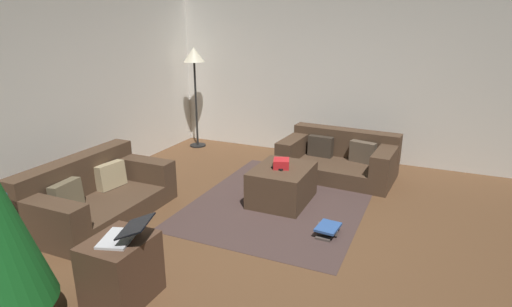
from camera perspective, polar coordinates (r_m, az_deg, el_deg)
name	(u,v)px	position (r m, az deg, el deg)	size (l,w,h in m)	color
ground_plane	(287,247)	(4.19, 4.32, -12.77)	(6.40, 6.40, 0.00)	brown
rear_partition	(41,94)	(5.57, -27.55, 7.23)	(6.40, 0.12, 2.60)	silver
corner_partition	(358,77)	(6.71, 13.94, 10.14)	(0.12, 6.40, 2.60)	silver
couch_left	(94,195)	(5.04, -21.44, -5.33)	(1.66, 0.92, 0.66)	#473323
couch_right	(339,158)	(6.08, 11.43, -0.64)	(1.02, 1.61, 0.62)	#473323
ottoman	(282,184)	(5.09, 3.62, -4.29)	(0.82, 0.65, 0.44)	#473323
gift_box	(281,163)	(4.99, 3.51, -1.38)	(0.20, 0.19, 0.11)	red
tv_remote	(277,168)	(4.95, 2.97, -2.06)	(0.05, 0.16, 0.02)	black
side_table	(121,270)	(3.53, -18.07, -14.98)	(0.52, 0.44, 0.53)	#4C3323
laptop	(124,234)	(3.35, -17.69, -10.50)	(0.42, 0.45, 0.17)	silver
book_stack	(327,229)	(4.44, 9.81, -10.26)	(0.31, 0.25, 0.11)	#4C423D
corner_lamp	(194,63)	(7.22, -8.52, 12.27)	(0.36, 0.36, 1.72)	black
area_rug	(282,201)	(5.18, 3.58, -6.50)	(2.60, 2.00, 0.01)	#402F2C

